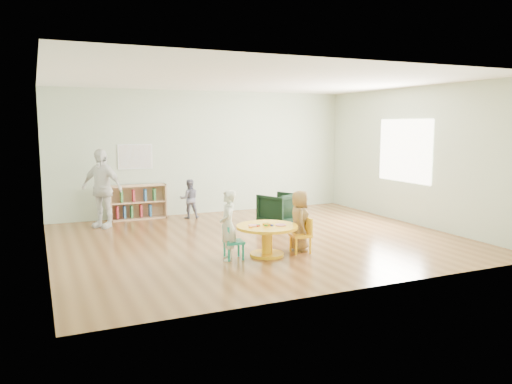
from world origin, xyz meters
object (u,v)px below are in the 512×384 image
kid_chair_left (231,241)px  bookshelf (137,202)px  toddler (189,199)px  child_left (228,225)px  adult_caretaker (102,188)px  child_right (300,221)px  kid_chair_right (303,234)px  activity_table (267,235)px  armchair (280,209)px

kid_chair_left → bookshelf: (-0.69, 3.90, 0.08)m
toddler → child_left: bearing=92.6°
kid_chair_left → bookshelf: bearing=-166.0°
toddler → adult_caretaker: size_ratio=0.55×
child_right → toddler: size_ratio=1.15×
kid_chair_right → adult_caretaker: bearing=45.3°
activity_table → armchair: bearing=58.7°
child_right → toddler: (-0.84, 3.47, -0.06)m
armchair → adult_caretaker: size_ratio=0.46×
bookshelf → toddler: toddler is taller
child_left → bookshelf: bearing=-151.0°
child_left → kid_chair_left: bearing=117.4°
child_left → adult_caretaker: (-1.44, 3.29, 0.25)m
kid_chair_left → toddler: 3.54m
kid_chair_right → child_left: bearing=93.2°
kid_chair_left → adult_caretaker: adult_caretaker is taller
kid_chair_right → armchair: bearing=-10.4°
kid_chair_right → armchair: 2.25m
child_left → child_right: (1.27, 0.06, -0.04)m
bookshelf → kid_chair_right: bearing=-64.7°
toddler → adult_caretaker: bearing=16.7°
activity_table → toddler: (-0.21, 3.55, 0.10)m
child_right → bookshelf: bearing=47.6°
kid_chair_right → child_right: (0.02, 0.14, 0.19)m
kid_chair_left → kid_chair_right: 1.20m
kid_chair_left → bookshelf: bookshelf is taller
child_left → child_right: bearing=112.6°
child_right → adult_caretaker: (-2.70, 3.23, 0.29)m
activity_table → toddler: bearing=93.4°
armchair → bookshelf: bearing=-58.7°
bookshelf → adult_caretaker: 1.10m
child_right → toddler: 3.57m
child_left → adult_caretaker: 3.60m
adult_caretaker → armchair: bearing=23.6°
child_left → toddler: 3.56m
kid_chair_right → bookshelf: 4.41m
armchair → adult_caretaker: adult_caretaker is taller
activity_table → kid_chair_right: kid_chair_right is taller
kid_chair_left → kid_chair_right: (1.20, -0.09, 0.02)m
activity_table → child_right: size_ratio=0.98×
kid_chair_right → toddler: size_ratio=0.66×
activity_table → adult_caretaker: 3.94m
kid_chair_left → child_right: 1.23m
toddler → adult_caretaker: 1.91m
activity_table → kid_chair_left: kid_chair_left is taller
activity_table → adult_caretaker: bearing=122.1°
kid_chair_right → adult_caretaker: (-2.69, 3.37, 0.48)m
bookshelf → child_left: size_ratio=1.12×
armchair → activity_table: bearing=35.9°
child_left → adult_caretaker: bearing=-136.6°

